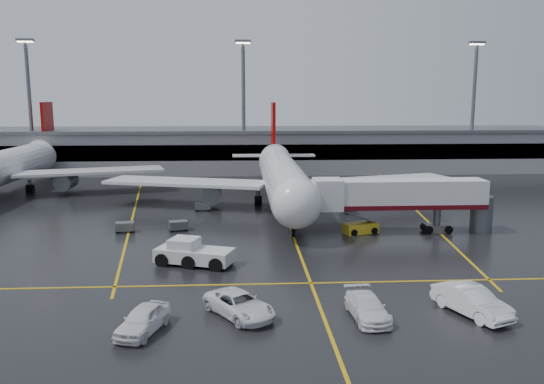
{
  "coord_description": "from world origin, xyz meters",
  "views": [
    {
      "loc": [
        -5.44,
        -63.42,
        14.61
      ],
      "look_at": [
        -2.0,
        -2.0,
        4.0
      ],
      "focal_mm": 35.91,
      "sensor_mm": 36.0,
      "label": 1
    }
  ],
  "objects": [
    {
      "name": "service_van_d",
      "position": [
        -11.77,
        -30.58,
        0.84
      ],
      "size": [
        3.41,
        5.32,
        1.69
      ],
      "primitive_type": "imported",
      "rotation": [
        0.0,
        0.0,
        -0.31
      ],
      "color": "white",
      "rests_on": "ground"
    },
    {
      "name": "apron_line_right",
      "position": [
        18.0,
        10.0,
        0.01
      ],
      "size": [
        7.57,
        69.64,
        0.02
      ],
      "primitive_type": "cube",
      "rotation": [
        0.0,
        0.0,
        -0.1
      ],
      "color": "gold",
      "rests_on": "ground"
    },
    {
      "name": "ground",
      "position": [
        0.0,
        0.0,
        0.0
      ],
      "size": [
        220.0,
        220.0,
        0.0
      ],
      "primitive_type": "plane",
      "color": "black",
      "rests_on": "ground"
    },
    {
      "name": "service_van_c",
      "position": [
        10.15,
        -28.94,
        0.98
      ],
      "size": [
        4.19,
        6.29,
        1.96
      ],
      "primitive_type": "imported",
      "rotation": [
        0.0,
        0.0,
        0.39
      ],
      "color": "white",
      "rests_on": "ground"
    },
    {
      "name": "service_van_b",
      "position": [
        2.89,
        -29.15,
        0.78
      ],
      "size": [
        2.56,
        5.49,
        1.55
      ],
      "primitive_type": "imported",
      "rotation": [
        0.0,
        0.0,
        0.07
      ],
      "color": "white",
      "rests_on": "ground"
    },
    {
      "name": "light_mast_left",
      "position": [
        -45.0,
        42.0,
        14.47
      ],
      "size": [
        3.0,
        1.2,
        25.45
      ],
      "color": "#595B60",
      "rests_on": "ground"
    },
    {
      "name": "belt_loader",
      "position": [
        7.56,
        -5.89,
        0.59
      ],
      "size": [
        4.07,
        2.69,
        2.39
      ],
      "color": "gold",
      "rests_on": "ground"
    },
    {
      "name": "light_mast_mid",
      "position": [
        -5.0,
        42.0,
        14.47
      ],
      "size": [
        3.0,
        1.2,
        25.45
      ],
      "color": "#595B60",
      "rests_on": "ground"
    },
    {
      "name": "light_mast_right",
      "position": [
        40.0,
        42.0,
        14.47
      ],
      "size": [
        3.0,
        1.2,
        25.45
      ],
      "color": "#595B60",
      "rests_on": "ground"
    },
    {
      "name": "baggage_cart_b",
      "position": [
        -18.41,
        -4.01,
        0.63
      ],
      "size": [
        2.13,
        1.51,
        1.12
      ],
      "color": "#595B60",
      "rests_on": "ground"
    },
    {
      "name": "second_airliner",
      "position": [
        -42.0,
        21.7,
        4.21
      ],
      "size": [
        48.8,
        45.6,
        14.1
      ],
      "color": "silver",
      "rests_on": "ground"
    },
    {
      "name": "apron_line_left",
      "position": [
        -20.0,
        10.0,
        0.01
      ],
      "size": [
        9.99,
        69.35,
        0.02
      ],
      "primitive_type": "cube",
      "rotation": [
        0.0,
        0.0,
        0.14
      ],
      "color": "gold",
      "rests_on": "ground"
    },
    {
      "name": "apron_line_stop",
      "position": [
        0.0,
        -22.0,
        0.01
      ],
      "size": [
        60.0,
        0.25,
        0.02
      ],
      "primitive_type": "cube",
      "color": "gold",
      "rests_on": "ground"
    },
    {
      "name": "main_airliner",
      "position": [
        0.0,
        9.7,
        4.21
      ],
      "size": [
        48.8,
        45.6,
        14.1
      ],
      "color": "silver",
      "rests_on": "ground"
    },
    {
      "name": "jet_bridge",
      "position": [
        11.87,
        -6.0,
        3.93
      ],
      "size": [
        19.9,
        3.4,
        6.05
      ],
      "color": "silver",
      "rests_on": "ground"
    },
    {
      "name": "apron_line_centre",
      "position": [
        0.0,
        0.0,
        0.01
      ],
      "size": [
        0.25,
        90.0,
        0.02
      ],
      "primitive_type": "cube",
      "color": "gold",
      "rests_on": "ground"
    },
    {
      "name": "pushback_tractor",
      "position": [
        -9.9,
        -16.41,
        0.97
      ],
      "size": [
        7.35,
        4.82,
        2.44
      ],
      "color": "silver",
      "rests_on": "ground"
    },
    {
      "name": "baggage_cart_a",
      "position": [
        -12.59,
        -3.7,
        0.63
      ],
      "size": [
        2.27,
        1.78,
        1.12
      ],
      "color": "#595B60",
      "rests_on": "ground"
    },
    {
      "name": "service_van_a",
      "position": [
        -5.68,
        -28.32,
        0.81
      ],
      "size": [
        5.52,
        6.33,
        1.62
      ],
      "primitive_type": "imported",
      "rotation": [
        0.0,
        0.0,
        0.6
      ],
      "color": "white",
      "rests_on": "ground"
    },
    {
      "name": "baggage_cart_c",
      "position": [
        -10.62,
        7.35,
        0.63
      ],
      "size": [
        2.01,
        1.31,
        1.12
      ],
      "color": "#595B60",
      "rests_on": "ground"
    },
    {
      "name": "terminal",
      "position": [
        0.0,
        47.93,
        4.32
      ],
      "size": [
        122.0,
        19.0,
        8.6
      ],
      "color": "gray",
      "rests_on": "ground"
    }
  ]
}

